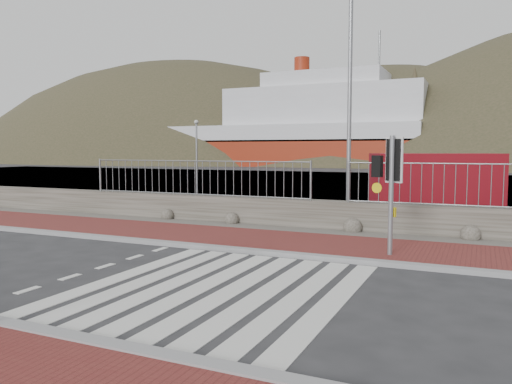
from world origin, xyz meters
The scene contains 15 objects.
ground centered at (0.00, 0.00, 0.00)m, with size 220.00×220.00×0.00m, color #28282B.
sidewalk_far centered at (0.00, 4.50, 0.04)m, with size 40.00×3.00×0.08m, color maroon.
kerb_near centered at (0.00, -3.00, 0.05)m, with size 40.00×0.25×0.12m, color gray.
kerb_far centered at (0.00, 3.00, 0.05)m, with size 40.00×0.25×0.12m, color gray.
zebra_crossing centered at (0.00, 0.00, 0.01)m, with size 4.62×5.60×0.01m.
gravel_strip centered at (0.00, 6.50, 0.03)m, with size 40.00×1.50×0.06m, color #59544C.
stone_wall centered at (0.00, 7.30, 0.45)m, with size 40.00×0.60×0.90m, color #4B473D.
railing centered at (0.00, 7.15, 1.82)m, with size 18.07×0.07×1.22m.
quay centered at (0.00, 27.90, 0.00)m, with size 120.00×40.00×0.50m, color #4C4C4F.
water centered at (0.00, 62.90, 0.00)m, with size 220.00×50.00×0.05m, color #3F4C54.
ferry centered at (-24.65, 67.90, 5.36)m, with size 50.00×16.00×20.00m.
hills_backdrop centered at (6.74, 87.90, -23.05)m, with size 254.00×90.00×100.00m.
traffic_signal_far centered at (2.35, 3.86, 2.03)m, with size 0.69×0.35×2.80m.
streetlight centered at (0.48, 8.06, 4.34)m, with size 1.60×0.59×7.71m.
shipping_container centered at (2.31, 16.52, 1.16)m, with size 5.58×2.32×2.32m, color maroon.
Camera 1 is at (4.23, -7.70, 2.47)m, focal length 35.00 mm.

